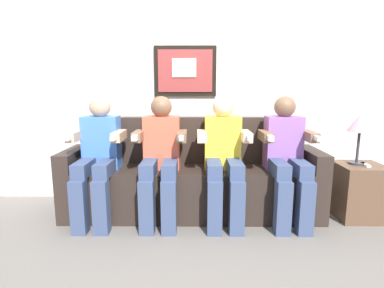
{
  "coord_description": "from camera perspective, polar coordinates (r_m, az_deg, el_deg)",
  "views": [
    {
      "loc": [
        0.02,
        -2.47,
        1.18
      ],
      "look_at": [
        0.0,
        0.15,
        0.7
      ],
      "focal_mm": 28.6,
      "sensor_mm": 36.0,
      "label": 1
    }
  ],
  "objects": [
    {
      "name": "person_leftmost",
      "position": [
        2.82,
        -17.1,
        -1.82
      ],
      "size": [
        0.46,
        0.56,
        1.11
      ],
      "color": "#3F72CC",
      "rests_on": "ground_plane"
    },
    {
      "name": "person_right_center",
      "position": [
        2.7,
        5.89,
        -1.95
      ],
      "size": [
        0.46,
        0.56,
        1.11
      ],
      "color": "yellow",
      "rests_on": "ground_plane"
    },
    {
      "name": "table_lamp",
      "position": [
        3.1,
        28.88,
        3.14
      ],
      "size": [
        0.22,
        0.22,
        0.46
      ],
      "color": "#333338",
      "rests_on": "side_table_right"
    },
    {
      "name": "person_rightmost",
      "position": [
        2.81,
        17.19,
        -1.89
      ],
      "size": [
        0.46,
        0.56,
        1.11
      ],
      "color": "#8C59A5",
      "rests_on": "ground_plane"
    },
    {
      "name": "person_left_center",
      "position": [
        2.7,
        -5.87,
        -1.92
      ],
      "size": [
        0.46,
        0.56,
        1.11
      ],
      "color": "#D8593F",
      "rests_on": "ground_plane"
    },
    {
      "name": "spare_remote_on_table",
      "position": [
        3.12,
        29.57,
        -3.37
      ],
      "size": [
        0.04,
        0.13,
        0.02
      ],
      "primitive_type": "cube",
      "color": "white",
      "rests_on": "side_table_right"
    },
    {
      "name": "couch",
      "position": [
        2.93,
        0.03,
        -6.86
      ],
      "size": [
        2.36,
        0.58,
        0.9
      ],
      "color": "#2D231E",
      "rests_on": "ground_plane"
    },
    {
      "name": "ground_plane",
      "position": [
        2.73,
        -0.03,
        -15.17
      ],
      "size": [
        6.18,
        6.18,
        0.0
      ],
      "primitive_type": "plane",
      "color": "#66605B"
    },
    {
      "name": "back_wall_assembly",
      "position": [
        3.23,
        0.06,
        12.54
      ],
      "size": [
        4.76,
        0.1,
        2.6
      ],
      "color": "silver",
      "rests_on": "ground_plane"
    },
    {
      "name": "side_table_right",
      "position": [
        3.22,
        28.65,
        -7.72
      ],
      "size": [
        0.4,
        0.4,
        0.5
      ],
      "color": "brown",
      "rests_on": "ground_plane"
    }
  ]
}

